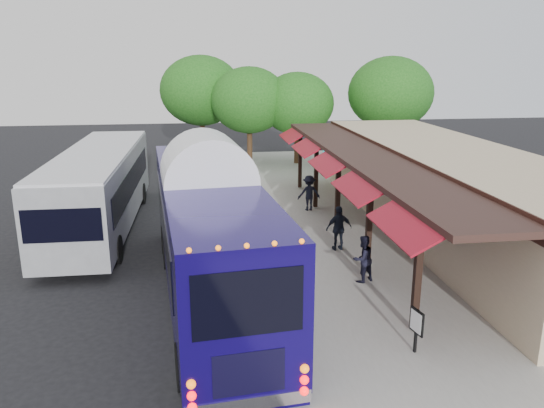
{
  "coord_description": "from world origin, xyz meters",
  "views": [
    {
      "loc": [
        -1.67,
        -15.98,
        7.12
      ],
      "look_at": [
        0.99,
        3.1,
        1.8
      ],
      "focal_mm": 35.0,
      "sensor_mm": 36.0,
      "label": 1
    }
  ],
  "objects_px": {
    "ped_d": "(309,193)",
    "ped_b": "(363,259)",
    "coach_bus": "(209,229)",
    "city_bus": "(100,186)",
    "sign_board": "(417,324)",
    "ped_a": "(297,264)",
    "ped_c": "(339,228)"
  },
  "relations": [
    {
      "from": "city_bus",
      "to": "sign_board",
      "type": "distance_m",
      "value": 15.05
    },
    {
      "from": "coach_bus",
      "to": "ped_a",
      "type": "distance_m",
      "value": 2.88
    },
    {
      "from": "coach_bus",
      "to": "ped_b",
      "type": "relative_size",
      "value": 8.19
    },
    {
      "from": "ped_a",
      "to": "ped_b",
      "type": "distance_m",
      "value": 2.29
    },
    {
      "from": "city_bus",
      "to": "ped_c",
      "type": "distance_m",
      "value": 10.38
    },
    {
      "from": "coach_bus",
      "to": "city_bus",
      "type": "distance_m",
      "value": 8.7
    },
    {
      "from": "city_bus",
      "to": "sign_board",
      "type": "bearing_deg",
      "value": -50.96
    },
    {
      "from": "city_bus",
      "to": "ped_c",
      "type": "height_order",
      "value": "city_bus"
    },
    {
      "from": "ped_a",
      "to": "ped_d",
      "type": "xyz_separation_m",
      "value": [
        2.23,
        8.88,
        -0.07
      ]
    },
    {
      "from": "ped_b",
      "to": "ped_d",
      "type": "bearing_deg",
      "value": -113.8
    },
    {
      "from": "coach_bus",
      "to": "ped_a",
      "type": "bearing_deg",
      "value": -15.76
    },
    {
      "from": "ped_c",
      "to": "ped_d",
      "type": "distance_m",
      "value": 5.45
    },
    {
      "from": "city_bus",
      "to": "ped_a",
      "type": "distance_m",
      "value": 10.67
    },
    {
      "from": "ped_a",
      "to": "ped_c",
      "type": "bearing_deg",
      "value": 65.93
    },
    {
      "from": "coach_bus",
      "to": "sign_board",
      "type": "bearing_deg",
      "value": -47.22
    },
    {
      "from": "ped_b",
      "to": "city_bus",
      "type": "bearing_deg",
      "value": -62.53
    },
    {
      "from": "coach_bus",
      "to": "city_bus",
      "type": "height_order",
      "value": "coach_bus"
    },
    {
      "from": "ped_a",
      "to": "ped_c",
      "type": "xyz_separation_m",
      "value": [
        2.23,
        3.43,
        -0.06
      ]
    },
    {
      "from": "ped_c",
      "to": "ped_a",
      "type": "bearing_deg",
      "value": 51.26
    },
    {
      "from": "ped_b",
      "to": "ped_c",
      "type": "relative_size",
      "value": 0.91
    },
    {
      "from": "ped_a",
      "to": "ped_d",
      "type": "relative_size",
      "value": 1.09
    },
    {
      "from": "city_bus",
      "to": "ped_c",
      "type": "bearing_deg",
      "value": -25.11
    },
    {
      "from": "ped_a",
      "to": "sign_board",
      "type": "xyz_separation_m",
      "value": [
        2.23,
        -3.85,
        -0.14
      ]
    },
    {
      "from": "coach_bus",
      "to": "sign_board",
      "type": "xyz_separation_m",
      "value": [
        4.85,
        -4.32,
        -1.23
      ]
    },
    {
      "from": "coach_bus",
      "to": "city_bus",
      "type": "xyz_separation_m",
      "value": [
        -4.46,
        7.47,
        -0.29
      ]
    },
    {
      "from": "coach_bus",
      "to": "ped_c",
      "type": "distance_m",
      "value": 5.79
    },
    {
      "from": "ped_c",
      "to": "ped_d",
      "type": "height_order",
      "value": "ped_c"
    },
    {
      "from": "coach_bus",
      "to": "ped_b",
      "type": "xyz_separation_m",
      "value": [
        4.85,
        -0.0,
        -1.23
      ]
    },
    {
      "from": "ped_d",
      "to": "ped_b",
      "type": "bearing_deg",
      "value": 86.22
    },
    {
      "from": "city_bus",
      "to": "ped_d",
      "type": "xyz_separation_m",
      "value": [
        9.31,
        0.94,
        -0.88
      ]
    },
    {
      "from": "ped_c",
      "to": "city_bus",
      "type": "bearing_deg",
      "value": -31.52
    },
    {
      "from": "ped_a",
      "to": "ped_c",
      "type": "relative_size",
      "value": 1.07
    }
  ]
}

